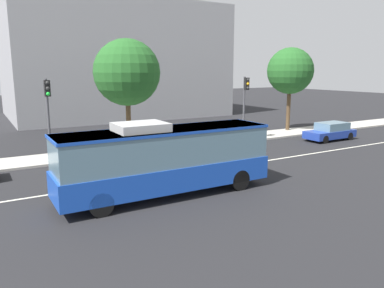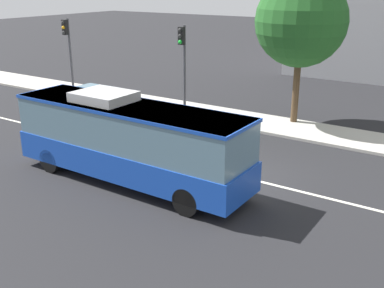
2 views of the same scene
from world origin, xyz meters
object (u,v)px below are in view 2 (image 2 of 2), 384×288
transit_bus (129,138)px  street_tree_kerbside_left (301,21)px  traffic_light_far_corner (183,55)px  sedan_silver (94,99)px  traffic_light_mid_block (68,44)px

transit_bus → street_tree_kerbside_left: 11.84m
transit_bus → street_tree_kerbside_left: bearing=77.9°
transit_bus → traffic_light_far_corner: traffic_light_far_corner is taller
transit_bus → sedan_silver: size_ratio=2.23×
transit_bus → traffic_light_mid_block: (-12.60, 8.66, 1.75)m
transit_bus → sedan_silver: transit_bus is taller
transit_bus → street_tree_kerbside_left: size_ratio=1.26×
sedan_silver → street_tree_kerbside_left: (11.14, 4.11, 4.80)m
traffic_light_mid_block → transit_bus: bearing=51.0°
sedan_silver → street_tree_kerbside_left: bearing=-159.8°
traffic_light_far_corner → street_tree_kerbside_left: street_tree_kerbside_left is taller
traffic_light_mid_block → traffic_light_far_corner: bearing=86.2°
transit_bus → traffic_light_mid_block: bearing=145.9°
transit_bus → street_tree_kerbside_left: street_tree_kerbside_left is taller
sedan_silver → traffic_light_far_corner: (5.25, 1.89, 2.84)m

